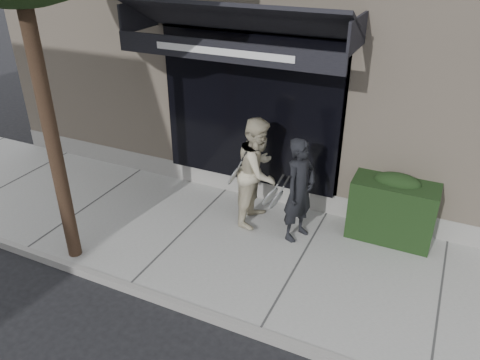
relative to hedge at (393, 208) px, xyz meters
The scene contains 7 objects.
ground 1.79m from the hedge, 131.35° to the right, with size 80.00×80.00×0.00m, color black.
sidewalk 1.77m from the hedge, 131.35° to the right, with size 20.00×3.00×0.12m, color gray.
curb 3.07m from the hedge, 111.45° to the right, with size 20.00×0.10×0.14m, color gray.
building_facade 4.39m from the hedge, 106.65° to the left, with size 14.30×8.04×5.64m.
hedge is the anchor object (origin of this frame).
pedestrian_front 1.54m from the hedge, 154.71° to the right, with size 0.79×0.83×1.71m.
pedestrian_back 2.22m from the hedge, 168.18° to the right, with size 0.78×0.92×1.85m.
Camera 1 is at (1.60, -5.51, 4.53)m, focal length 35.00 mm.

